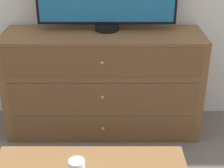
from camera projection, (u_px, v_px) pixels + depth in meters
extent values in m
plane|color=#70665B|center=(121.00, 111.00, 3.02)|extent=(12.00, 12.00, 0.00)
cube|color=brown|center=(105.00, 83.00, 2.63)|extent=(1.46, 0.44, 0.79)
cube|color=brown|center=(104.00, 128.00, 2.54)|extent=(1.34, 0.01, 0.21)
sphere|color=tan|center=(104.00, 128.00, 2.54)|extent=(0.02, 0.02, 0.02)
cube|color=brown|center=(104.00, 97.00, 2.43)|extent=(1.34, 0.01, 0.21)
sphere|color=tan|center=(104.00, 97.00, 2.42)|extent=(0.02, 0.02, 0.02)
cube|color=brown|center=(104.00, 63.00, 2.31)|extent=(1.34, 0.01, 0.21)
sphere|color=tan|center=(104.00, 63.00, 2.31)|extent=(0.02, 0.02, 0.02)
cylinder|color=black|center=(108.00, 27.00, 2.51)|extent=(0.17, 0.17, 0.05)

